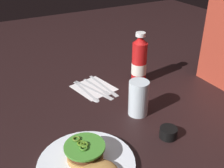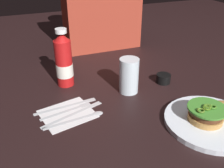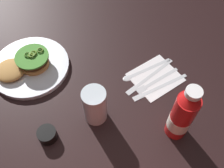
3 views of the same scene
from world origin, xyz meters
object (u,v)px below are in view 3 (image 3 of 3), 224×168
water_glass (95,106)px  steak_knife (157,88)px  napkin (155,77)px  butter_knife (147,78)px  dinner_plate (31,66)px  spoon_utensil (141,72)px  ketchup_bottle (182,116)px  fork_utensil (154,82)px  condiment_cup (47,135)px  burger_sandwich (25,64)px

water_glass → steak_knife: (-0.23, -0.02, -0.06)m
napkin → butter_knife: (0.03, -0.01, 0.00)m
dinner_plate → water_glass: size_ratio=2.11×
dinner_plate → spoon_utensil: 0.40m
ketchup_bottle → fork_utensil: ketchup_bottle is taller
butter_knife → fork_utensil: bearing=121.4°
spoon_utensil → dinner_plate: bearing=-25.9°
spoon_utensil → butter_knife: 0.04m
dinner_plate → steak_knife: 0.46m
napkin → butter_knife: size_ratio=0.74×
dinner_plate → steak_knife: size_ratio=1.27×
condiment_cup → fork_utensil: size_ratio=0.32×
butter_knife → condiment_cup: bearing=11.6°
condiment_cup → butter_knife: 0.38m
spoon_utensil → butter_knife: bearing=106.0°
ketchup_bottle → condiment_cup: bearing=-19.4°
burger_sandwich → condiment_cup: (-0.00, 0.28, -0.02)m
burger_sandwich → fork_utensil: size_ratio=1.08×
condiment_cup → fork_utensil: condiment_cup is taller
dinner_plate → steak_knife: bearing=145.8°
dinner_plate → water_glass: 0.32m
napkin → spoon_utensil: bearing=-45.3°
butter_knife → water_glass: bearing=16.7°
water_glass → butter_knife: water_glass is taller
dinner_plate → water_glass: water_glass is taller
dinner_plate → burger_sandwich: size_ratio=1.43×
ketchup_bottle → spoon_utensil: (-0.00, -0.24, -0.09)m
dinner_plate → ketchup_bottle: (-0.35, 0.41, 0.09)m
burger_sandwich → water_glass: water_glass is taller
ketchup_bottle → condiment_cup: size_ratio=3.93×
burger_sandwich → spoon_utensil: (-0.37, 0.17, -0.03)m
dinner_plate → butter_knife: dinner_plate is taller
spoon_utensil → butter_knife: same height
fork_utensil → condiment_cup: bearing=7.9°
ketchup_bottle → steak_knife: size_ratio=1.03×
ketchup_bottle → water_glass: ketchup_bottle is taller
ketchup_bottle → dinner_plate: bearing=-49.3°
spoon_utensil → steak_knife: same height
condiment_cup → butter_knife: bearing=-168.4°
burger_sandwich → fork_utensil: bearing=150.4°
water_glass → condiment_cup: bearing=4.2°
burger_sandwich → napkin: burger_sandwich is taller
butter_knife → steak_knife: bearing=102.6°
dinner_plate → water_glass: (-0.15, 0.27, 0.06)m
spoon_utensil → condiment_cup: bearing=16.8°
dinner_plate → fork_utensil: 0.44m
burger_sandwich → dinner_plate: bearing=-156.8°
napkin → fork_utensil: 0.02m
burger_sandwich → condiment_cup: bearing=90.8°
spoon_utensil → burger_sandwich: bearing=-24.3°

